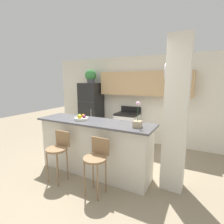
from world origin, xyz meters
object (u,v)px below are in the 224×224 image
bar_stool_left (58,149)px  trash_bin (102,135)px  potted_plant_on_fridge (91,76)px  fruit_bowl (81,118)px  bar_stool_right (96,158)px  orchid_vase (138,121)px  refrigerator (91,111)px  stove_range (127,128)px

bar_stool_left → trash_bin: (-0.38, 2.22, -0.43)m
potted_plant_on_fridge → fruit_bowl: 2.36m
bar_stool_right → fruit_bowl: 0.98m
orchid_vase → bar_stool_left: bearing=-159.4°
bar_stool_left → potted_plant_on_fridge: size_ratio=2.20×
orchid_vase → potted_plant_on_fridge: bearing=139.6°
orchid_vase → trash_bin: orchid_vase is taller
bar_stool_left → orchid_vase: size_ratio=2.10×
orchid_vase → fruit_bowl: orchid_vase is taller
orchid_vase → bar_stool_right: bearing=-135.2°
bar_stool_left → orchid_vase: bearing=20.6°
refrigerator → bar_stool_right: (1.75, -2.42, -0.27)m
stove_range → orchid_vase: orchid_vase is taller
stove_range → bar_stool_left: (-0.34, -2.45, 0.15)m
refrigerator → bar_stool_left: size_ratio=1.91×
bar_stool_right → refrigerator: bearing=125.8°
refrigerator → fruit_bowl: (1.07, -1.91, 0.23)m
potted_plant_on_fridge → bar_stool_left: bearing=-69.2°
fruit_bowl → trash_bin: fruit_bowl is taller
bar_stool_right → potted_plant_on_fridge: 3.29m
potted_plant_on_fridge → trash_bin: 1.89m
refrigerator → orchid_vase: size_ratio=4.02×
potted_plant_on_fridge → trash_bin: (0.53, -0.20, -1.80)m
refrigerator → bar_stool_left: (0.92, -2.42, -0.27)m
orchid_vase → fruit_bowl: 1.18m
potted_plant_on_fridge → fruit_bowl: potted_plant_on_fridge is taller
stove_range → fruit_bowl: size_ratio=3.85×
bar_stool_left → potted_plant_on_fridge: potted_plant_on_fridge is taller
stove_range → bar_stool_left: size_ratio=1.16×
trash_bin → bar_stool_right: bearing=-61.3°
refrigerator → stove_range: 1.33m
bar_stool_right → orchid_vase: orchid_vase is taller
orchid_vase → fruit_bowl: size_ratio=1.59×
fruit_bowl → trash_bin: bearing=107.5°
bar_stool_right → orchid_vase: (0.50, 0.50, 0.57)m
stove_range → orchid_vase: bearing=-62.9°
bar_stool_right → orchid_vase: size_ratio=2.10×
fruit_bowl → bar_stool_left: bearing=-106.5°
fruit_bowl → trash_bin: size_ratio=0.73×
stove_range → trash_bin: size_ratio=2.82×
bar_stool_left → potted_plant_on_fridge: 2.93m
orchid_vase → trash_bin: bearing=135.0°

